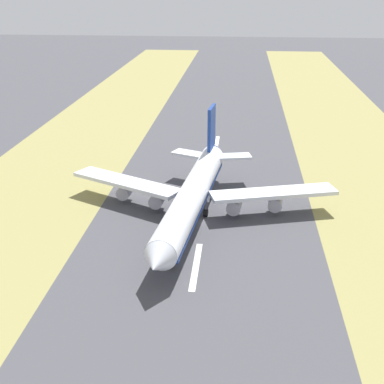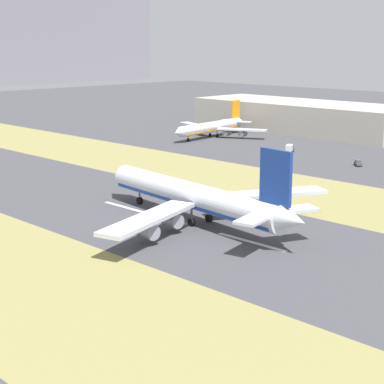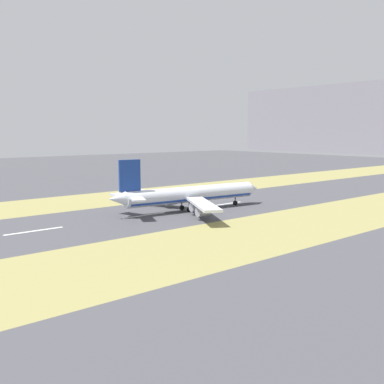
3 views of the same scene
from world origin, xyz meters
name	(u,v)px [view 3 (image 3 of 3)]	position (x,y,z in m)	size (l,w,h in m)	color
ground_plane	(189,209)	(0.00, 0.00, 0.00)	(800.00, 800.00, 0.00)	#424247
grass_median_west	(127,196)	(-45.00, 0.00, 0.00)	(40.00, 600.00, 0.01)	olive
grass_median_east	(280,228)	(45.00, 0.00, 0.00)	(40.00, 600.00, 0.01)	olive
centreline_dash_near	(34,231)	(0.00, -60.46, 0.01)	(1.20, 18.00, 0.01)	silver
centreline_dash_mid	(145,215)	(0.00, -20.46, 0.01)	(1.20, 18.00, 0.01)	silver
centreline_dash_far	(225,204)	(0.00, 19.54, 0.01)	(1.20, 18.00, 0.01)	silver
airplane_main_jet	(188,195)	(2.40, -2.35, 6.02)	(63.78, 67.21, 20.20)	silver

